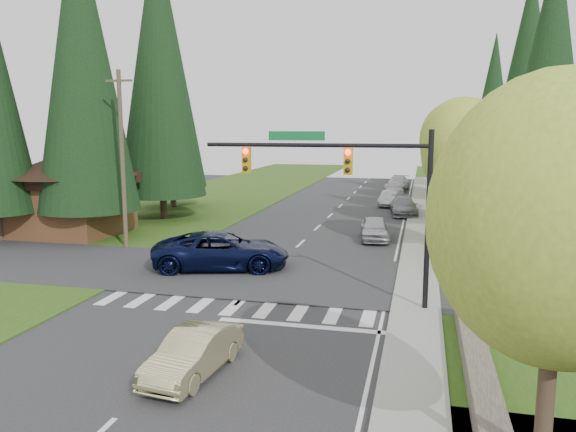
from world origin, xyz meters
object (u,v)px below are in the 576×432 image
at_px(suv_navy, 221,251).
at_px(parked_car_a, 375,229).
at_px(parked_car_c, 390,199).
at_px(parked_car_d, 394,188).
at_px(parked_car_e, 397,184).
at_px(sedan_champagne, 194,353).
at_px(parked_car_b, 404,206).

xyz_separation_m(suv_navy, parked_car_a, (6.68, 8.94, -0.20)).
height_order(parked_car_c, parked_car_d, parked_car_d).
height_order(suv_navy, parked_car_a, suv_navy).
relative_size(parked_car_a, parked_car_e, 0.79).
bearing_deg(parked_car_a, parked_car_d, 82.68).
xyz_separation_m(parked_car_a, parked_car_e, (0.12, 27.98, 0.05)).
xyz_separation_m(parked_car_d, parked_car_e, (0.12, 4.46, 0.02)).
height_order(sedan_champagne, parked_car_c, parked_car_c).
bearing_deg(parked_car_d, parked_car_e, 82.33).
distance_m(sedan_champagne, parked_car_a, 20.59).
xyz_separation_m(suv_navy, parked_car_c, (6.68, 24.38, -0.26)).
bearing_deg(parked_car_e, parked_car_c, -84.25).
bearing_deg(parked_car_d, parked_car_c, -96.18).
distance_m(parked_car_b, parked_car_d, 13.07).
xyz_separation_m(parked_car_c, parked_car_e, (0.12, 12.55, 0.11)).
distance_m(suv_navy, parked_car_e, 37.54).
xyz_separation_m(suv_navy, parked_car_d, (6.68, 32.46, -0.17)).
xyz_separation_m(parked_car_a, parked_car_c, (0.00, 15.44, -0.06)).
bearing_deg(parked_car_a, parked_car_c, 82.68).
bearing_deg(sedan_champagne, parked_car_c, 91.28).
distance_m(parked_car_c, parked_car_e, 12.55).
height_order(sedan_champagne, parked_car_e, parked_car_e).
xyz_separation_m(parked_car_b, parked_car_c, (-1.40, 4.91, -0.05)).
bearing_deg(parked_car_c, parked_car_d, 97.19).
height_order(sedan_champagne, parked_car_a, parked_car_a).
bearing_deg(parked_car_c, parked_car_e, 96.67).
height_order(parked_car_a, parked_car_c, parked_car_a).
bearing_deg(suv_navy, parked_car_a, -51.92).
distance_m(sedan_champagne, parked_car_e, 48.43).
xyz_separation_m(parked_car_a, parked_car_b, (1.40, 10.53, -0.01)).
height_order(suv_navy, parked_car_d, suv_navy).
height_order(parked_car_b, parked_car_c, parked_car_b).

